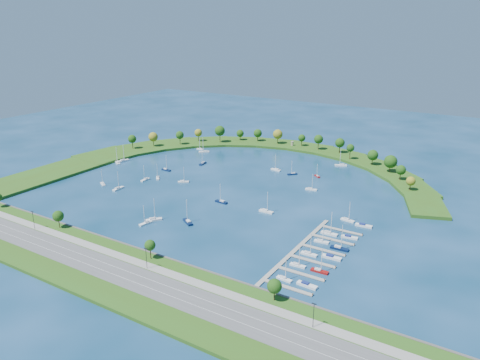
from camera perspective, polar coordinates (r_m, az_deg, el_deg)
The scene contains 39 objects.
ground at distance 314.71m, azimuth -1.25°, elevation -0.79°, with size 700.00×700.00×0.00m, color #082F48.
south_shoreline at distance 229.95m, azimuth -18.33°, elevation -9.37°, with size 420.00×43.10×11.60m.
breakwater at distance 377.48m, azimuth -3.15°, elevation 2.74°, with size 286.74×247.64×2.00m.
breakwater_trees at distance 389.93m, azimuth 4.62°, elevation 4.66°, with size 235.52×91.90×15.29m.
harbor_tower at distance 413.39m, azimuth 6.48°, elevation 4.52°, with size 2.60×2.60×3.86m.
dock_system at distance 228.38m, azimuth 8.59°, elevation -8.94°, with size 24.28×82.00×1.60m.
moored_boat_0 at distance 286.32m, azimuth -2.32°, elevation -2.66°, with size 8.58×3.00×12.38m.
moored_boat_1 at distance 319.07m, azimuth -14.84°, elevation -0.98°, with size 2.79×8.82×12.83m.
moored_boat_2 at distance 352.22m, azimuth -9.13°, elevation 1.31°, with size 8.17×2.81×11.81m.
moored_boat_3 at distance 364.53m, azimuth -4.63°, elevation 2.10°, with size 3.50×8.71×12.45m.
moored_boat_4 at distance 406.55m, azimuth -4.94°, elevation 3.87°, with size 7.12×2.53×10.27m.
moored_boat_5 at distance 334.82m, azimuth -10.13°, elevation 0.30°, with size 6.42×6.98×10.91m.
moored_boat_6 at distance 348.80m, azimuth 4.47°, elevation 1.32°, with size 8.57×3.63×12.21m.
moored_boat_7 at distance 332.91m, azimuth -11.64°, elevation 0.10°, with size 2.38×7.76×11.32m.
moored_boat_8 at distance 377.90m, azimuth -14.90°, elevation 2.13°, with size 8.97×7.10×13.33m.
moored_boat_9 at distance 261.91m, azimuth -11.57°, elevation -5.20°, with size 3.85×8.02×11.36m.
moored_boat_10 at distance 330.84m, azimuth -16.59°, elevation -0.44°, with size 7.64×5.71×11.20m.
moored_boat_11 at distance 397.45m, azimuth -4.45°, elevation 3.54°, with size 8.20×7.98×13.15m.
moored_boat_12 at distance 265.47m, azimuth -10.62°, elevation -4.78°, with size 7.58×8.77×13.39m.
moored_boat_13 at distance 310.97m, azimuth 8.78°, elevation -1.09°, with size 8.02×3.66×11.38m.
moored_boat_14 at distance 338.25m, azimuth 9.53°, elevation 0.53°, with size 6.09×5.56×9.49m.
moored_boat_15 at distance 366.97m, azimuth 12.37°, elevation 1.83°, with size 9.40×6.42×13.54m.
moored_boat_16 at distance 324.26m, azimuth -7.03°, elevation -0.16°, with size 7.42×6.25×11.23m.
moored_boat_17 at distance 382.14m, azimuth -14.23°, elevation 2.37°, with size 4.81×9.88×13.99m.
moored_boat_18 at distance 272.43m, azimuth 3.25°, elevation -3.83°, with size 8.81×2.47×12.96m.
moored_boat_19 at distance 259.75m, azimuth -6.47°, elevation -5.11°, with size 9.33×7.04×13.69m.
moored_boat_20 at distance 340.48m, azimuth 6.50°, elevation 0.80°, with size 6.49×6.83×10.83m.
docked_boat_0 at distance 205.71m, azimuth 5.49°, elevation -12.00°, with size 7.46×2.79×10.71m.
docked_boat_1 at distance 202.62m, azimuth 8.26°, elevation -12.71°, with size 9.24×3.11×1.86m.
docked_boat_2 at distance 216.64m, azimuth 7.15°, elevation -10.35°, with size 7.57×2.40×11.01m.
docked_boat_3 at distance 213.55m, azimuth 9.80°, elevation -10.95°, with size 8.15×2.49×11.89m.
docked_boat_4 at distance 226.96m, azimuth 8.52°, elevation -8.96°, with size 8.15×2.49×11.89m.
docked_boat_5 at distance 225.83m, azimuth 11.23°, elevation -9.34°, with size 9.51×3.06×1.92m.
docked_boat_6 at distance 240.01m, azimuth 10.03°, elevation -7.43°, with size 7.79×2.94×11.17m.
docked_boat_7 at distance 234.75m, azimuth 12.19°, elevation -8.19°, with size 9.22×2.96×13.40m.
docked_boat_8 at distance 249.13m, azimuth 10.97°, elevation -6.45°, with size 8.95×2.61×13.12m.
docked_boat_9 at distance 247.47m, azimuth 13.35°, elevation -6.89°, with size 8.79×3.54×1.74m.
docked_boat_10 at distance 267.50m, azimuth 13.16°, elevation -4.79°, with size 8.21×3.37×11.72m.
docked_boat_11 at distance 262.72m, azimuth 15.02°, elevation -5.45°, with size 9.31×3.33×1.86m.
Camera 1 is at (161.23, -248.38, 106.56)m, focal length 34.51 mm.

